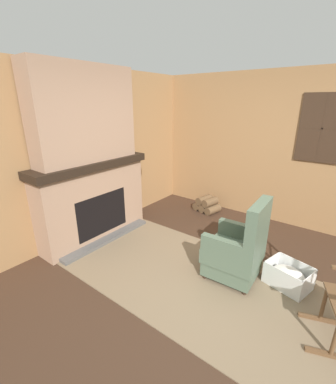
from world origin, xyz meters
TOP-DOWN VIEW (x-y plane):
  - ground_plane at (0.00, 0.00)m, footprint 14.00×14.00m
  - wood_panel_wall_left at (-2.38, 0.00)m, footprint 0.06×5.29m
  - wood_panel_wall_back at (0.01, 2.37)m, footprint 5.29×0.09m
  - fireplace_hearth at (-2.14, 0.00)m, footprint 0.60×1.86m
  - chimney_breast at (-2.15, 0.00)m, footprint 0.35×1.55m
  - area_rug at (-0.25, 0.04)m, footprint 3.58×1.74m
  - armchair at (0.08, 0.37)m, footprint 0.65×0.61m
  - firewood_stack at (-1.22, 1.98)m, footprint 0.54×0.43m
  - laundry_basket at (0.64, 0.59)m, footprint 0.54×0.46m
  - oil_lamp_vase at (-2.19, -0.70)m, footprint 0.12×0.12m
  - storage_case at (-2.19, 0.13)m, footprint 0.18×0.28m

SIDE VIEW (x-z plane):
  - ground_plane at x=0.00m, z-range 0.00..0.00m
  - area_rug at x=-0.25m, z-range 0.00..0.01m
  - firewood_stack at x=-1.22m, z-range -0.01..0.28m
  - laundry_basket at x=0.64m, z-range 0.00..0.29m
  - armchair at x=0.08m, z-range -0.15..0.90m
  - fireplace_hearth at x=-2.14m, z-range 0.00..1.24m
  - wood_panel_wall_left at x=-2.38m, z-range 0.00..2.58m
  - wood_panel_wall_back at x=0.01m, z-range 0.01..2.59m
  - storage_case at x=-2.19m, z-range 1.25..1.39m
  - oil_lamp_vase at x=-2.19m, z-range 1.20..1.51m
  - chimney_breast at x=-2.15m, z-range 1.25..2.56m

